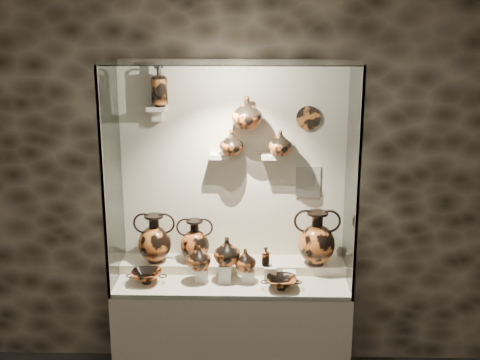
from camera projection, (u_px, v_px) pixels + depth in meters
name	position (u px, v px, depth m)	size (l,w,h in m)	color
wall_back	(233.00, 167.00, 4.54)	(5.00, 0.02, 3.20)	black
plinth	(232.00, 331.00, 4.54)	(1.70, 0.60, 0.80)	beige
front_tier	(232.00, 280.00, 4.43)	(1.68, 0.58, 0.03)	beige
rear_tier	(233.00, 266.00, 4.59)	(1.70, 0.25, 0.10)	beige
back_panel	(233.00, 167.00, 4.53)	(1.70, 0.03, 1.60)	beige
glass_front	(230.00, 189.00, 3.94)	(1.70, 0.01, 1.60)	white
glass_left	(112.00, 177.00, 4.25)	(0.01, 0.60, 1.60)	white
glass_right	(352.00, 178.00, 4.21)	(0.01, 0.60, 1.60)	white
glass_top	(231.00, 63.00, 4.02)	(1.70, 0.60, 0.01)	white
frame_post_left	(103.00, 188.00, 3.97)	(0.02, 0.02, 1.60)	gray
frame_post_right	(358.00, 189.00, 3.93)	(0.02, 0.02, 1.60)	gray
pedestal_a	(202.00, 275.00, 4.37)	(0.09, 0.09, 0.10)	silver
pedestal_b	(225.00, 273.00, 4.36)	(0.09, 0.09, 0.13)	silver
pedestal_c	(248.00, 276.00, 4.36)	(0.09, 0.09, 0.09)	silver
pedestal_d	(270.00, 274.00, 4.36)	(0.09, 0.09, 0.12)	silver
pedestal_e	(290.00, 277.00, 4.36)	(0.09, 0.09, 0.08)	silver
bracket_ul	(157.00, 109.00, 4.36)	(0.14, 0.12, 0.04)	beige
bracket_ca	(219.00, 156.00, 4.44)	(0.14, 0.12, 0.04)	beige
bracket_cb	(246.00, 129.00, 4.38)	(0.10, 0.12, 0.04)	beige
bracket_cc	(271.00, 156.00, 4.43)	(0.14, 0.12, 0.04)	beige
amphora_left	(155.00, 238.00, 4.51)	(0.30, 0.30, 0.37)	#A85320
amphora_mid	(195.00, 240.00, 4.53)	(0.26, 0.26, 0.33)	#C55522
amphora_right	(317.00, 238.00, 4.46)	(0.33, 0.33, 0.41)	#A85320
jug_a	(199.00, 257.00, 4.32)	(0.18, 0.18, 0.19)	#A85320
jug_b	(227.00, 251.00, 4.33)	(0.19, 0.19, 0.20)	#C55522
jug_c	(245.00, 260.00, 4.32)	(0.16, 0.16, 0.16)	#A85320
lekythos_small	(266.00, 256.00, 4.33)	(0.07, 0.07, 0.16)	#C55522
kylix_left	(146.00, 276.00, 4.33)	(0.28, 0.24, 0.11)	#C55522
kylix_right	(281.00, 282.00, 4.24)	(0.27, 0.23, 0.11)	#A85320
lekythos_tall	(159.00, 84.00, 4.29)	(0.13, 0.13, 0.33)	#A85320
ovoid_vase_a	(231.00, 143.00, 4.37)	(0.17, 0.17, 0.18)	#C55522
ovoid_vase_b	(247.00, 113.00, 4.29)	(0.22, 0.22, 0.23)	#C55522
ovoid_vase_c	(280.00, 143.00, 4.36)	(0.18, 0.18, 0.18)	#C55522
wall_plate	(308.00, 118.00, 4.40)	(0.18, 0.18, 0.02)	#A1541F
info_placard	(308.00, 182.00, 4.53)	(0.18, 0.01, 0.25)	beige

